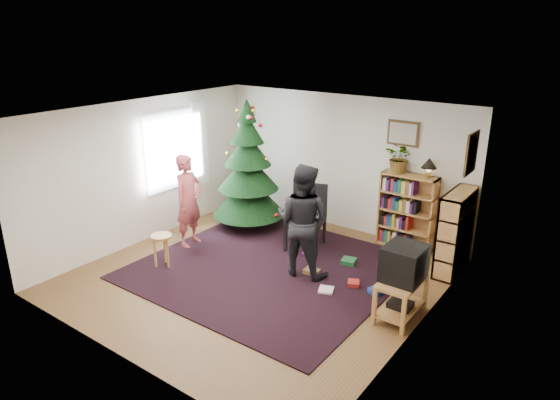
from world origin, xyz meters
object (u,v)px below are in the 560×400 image
Objects in this scene: bookshelf_right at (455,231)px; armchair at (309,214)px; person_standing at (189,201)px; christmas_tree at (248,175)px; tv_stand at (401,295)px; crt_tv at (404,263)px; picture_right at (472,153)px; potted_plant at (400,158)px; person_by_chair at (303,221)px; bookshelf_back at (407,211)px; picture_back at (403,133)px; table_lamp at (429,165)px; stool at (162,242)px.

bookshelf_right reaches higher than armchair.
bookshelf_right is 0.80× the size of person_standing.
person_standing reaches higher than armchair.
person_standing is at bearing -103.44° from christmas_tree.
crt_tv is at bearing -180.00° from tv_stand.
potted_plant is at bearing 155.40° from picture_right.
person_by_chair is at bearing -109.98° from potted_plant.
potted_plant is at bearing 18.95° from christmas_tree.
person_by_chair is (0.48, -0.93, 0.28)m from armchair.
bookshelf_back is (2.77, 0.88, -0.36)m from christmas_tree.
crt_tv is (1.07, -2.26, -1.17)m from picture_back.
table_lamp is (-0.79, 0.59, -0.42)m from picture_right.
person_by_chair is at bearing -107.81° from picture_back.
christmas_tree is 3.23m from table_lamp.
table_lamp is (-0.53, 2.12, 0.75)m from crt_tv.
bookshelf_right is 2.39× the size of stool.
picture_right is 0.74× the size of tv_stand.
christmas_tree is 3.87m from tv_stand.
table_lamp is at bearing 0.00° from potted_plant.
bookshelf_back reaches higher than crt_tv.
christmas_tree is 4.62× the size of crt_tv.
person_by_chair reaches higher than person_standing.
picture_back is 0.31× the size of person_by_chair.
potted_plant is at bearing -74.99° from picture_back.
stool is (-3.64, -0.87, 0.10)m from tv_stand.
crt_tv is 1.58× the size of table_lamp.
tv_stand is at bearing -68.57° from bookshelf_back.
person_standing reaches higher than tv_stand.
bookshelf_right is 2.49× the size of potted_plant.
christmas_tree is at bearing -163.96° from table_lamp.
bookshelf_right is (-0.14, 0.18, -1.29)m from picture_right.
picture_back is 0.50× the size of armchair.
stool is at bearing -166.51° from crt_tv.
table_lamp is at bearing 0.00° from bookshelf_back.
christmas_tree reaches higher than picture_right.
person_by_chair is (1.88, -1.00, -0.14)m from christmas_tree.
tv_stand is 3.74m from stool.
crt_tv is 0.33× the size of person_standing.
crt_tv is at bearing -68.63° from bookshelf_back.
picture_right is 1.07m from table_lamp.
bookshelf_back is 0.92m from potted_plant.
table_lamp is (1.66, 0.95, 0.93)m from armchair.
potted_plant reaches higher than bookshelf_right.
picture_back is 0.22× the size of christmas_tree.
picture_right is at bearing -76.17° from person_standing.
person_by_chair is at bearing -90.09° from person_standing.
picture_back is 1.05× the size of potted_plant.
picture_back is at bearing 165.87° from table_lamp.
picture_right is 0.34× the size of person_by_chair.
christmas_tree is at bearing -19.91° from person_standing.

